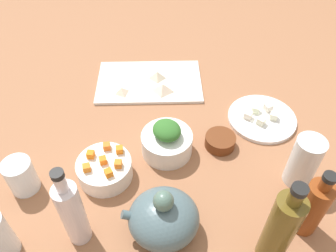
{
  "coord_description": "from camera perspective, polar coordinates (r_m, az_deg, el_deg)",
  "views": [
    {
      "loc": [
        2.54,
        66.73,
        77.09
      ],
      "look_at": [
        0.0,
        0.0,
        8.0
      ],
      "focal_mm": 36.26,
      "sensor_mm": 36.0,
      "label": 1
    }
  ],
  "objects": [
    {
      "name": "carrot_cube_3",
      "position": [
        0.88,
        -10.88,
        -5.69
      ],
      "size": [
        2.24,
        2.24,
        1.8
      ],
      "primitive_type": "cube",
      "rotation": [
        0.0,
        0.0,
        0.29
      ],
      "color": "orange",
      "rests_on": "bowl_carrots"
    },
    {
      "name": "bowl_small_side",
      "position": [
        0.98,
        8.76,
        -2.52
      ],
      "size": [
        8.66,
        8.66,
        3.51
      ],
      "primitive_type": "cylinder",
      "color": "#612E14",
      "rests_on": "tabletop"
    },
    {
      "name": "bottle_0",
      "position": [
        0.74,
        18.33,
        -16.12
      ],
      "size": [
        5.97,
        5.97,
        25.74
      ],
      "color": "brown",
      "rests_on": "tabletop"
    },
    {
      "name": "plate_tofu",
      "position": [
        1.08,
        15.5,
        1.25
      ],
      "size": [
        20.79,
        20.79,
        1.2
      ],
      "primitive_type": "cylinder",
      "color": "white",
      "rests_on": "tabletop"
    },
    {
      "name": "cutting_board",
      "position": [
        1.18,
        -3.16,
        7.47
      ],
      "size": [
        35.86,
        22.93,
        1.0
      ],
      "primitive_type": "cube",
      "rotation": [
        0.0,
        0.0,
        -0.01
      ],
      "color": "silver",
      "rests_on": "tabletop"
    },
    {
      "name": "carrot_cube_5",
      "position": [
        0.86,
        -8.36,
        -6.34
      ],
      "size": [
        1.91,
        1.91,
        1.8
      ],
      "primitive_type": "cube",
      "rotation": [
        0.0,
        0.0,
        3.08
      ],
      "color": "orange",
      "rests_on": "bowl_carrots"
    },
    {
      "name": "chopped_greens_mound",
      "position": [
        0.9,
        -0.2,
        -0.72
      ],
      "size": [
        10.52,
        10.75,
        4.19
      ],
      "primitive_type": "ellipsoid",
      "rotation": [
        0.0,
        0.0,
        2.13
      ],
      "color": "#326B29",
      "rests_on": "bowl_greens"
    },
    {
      "name": "drinking_glass_1",
      "position": [
        0.93,
        -23.48,
        -7.71
      ],
      "size": [
        7.24,
        7.24,
        9.52
      ],
      "primitive_type": "cylinder",
      "color": "white",
      "rests_on": "tabletop"
    },
    {
      "name": "teapot",
      "position": [
        0.78,
        -0.76,
        -15.17
      ],
      "size": [
        17.51,
        15.45,
        14.79
      ],
      "color": "#4D636A",
      "rests_on": "tabletop"
    },
    {
      "name": "carrot_cube_2",
      "position": [
        0.85,
        -9.96,
        -7.76
      ],
      "size": [
        2.4,
        2.4,
        1.8
      ],
      "primitive_type": "cube",
      "rotation": [
        0.0,
        0.0,
        0.45
      ],
      "color": "orange",
      "rests_on": "bowl_carrots"
    },
    {
      "name": "bowl_carrots",
      "position": [
        0.91,
        -10.57,
        -7.16
      ],
      "size": [
        14.27,
        14.27,
        5.49
      ],
      "primitive_type": "cylinder",
      "color": "white",
      "rests_on": "tabletop"
    },
    {
      "name": "dumpling_0",
      "position": [
        1.13,
        -7.78,
        5.98
      ],
      "size": [
        4.98,
        5.3,
        2.06
      ],
      "primitive_type": "pyramid",
      "rotation": [
        0.0,
        0.0,
        5.12
      ],
      "color": "beige",
      "rests_on": "cutting_board"
    },
    {
      "name": "dumpling_1",
      "position": [
        1.18,
        -1.81,
        8.56
      ],
      "size": [
        4.55,
        4.46,
        2.87
      ],
      "primitive_type": "pyramid",
      "rotation": [
        0.0,
        0.0,
        6.26
      ],
      "color": "beige",
      "rests_on": "cutting_board"
    },
    {
      "name": "bottle_2",
      "position": [
        0.76,
        -15.79,
        -13.85
      ],
      "size": [
        5.21,
        5.21,
        24.3
      ],
      "color": "silver",
      "rests_on": "tabletop"
    },
    {
      "name": "carrot_cube_1",
      "position": [
        0.87,
        -13.53,
        -6.84
      ],
      "size": [
        2.13,
        2.13,
        1.8
      ],
      "primitive_type": "cube",
      "rotation": [
        0.0,
        0.0,
        0.21
      ],
      "color": "orange",
      "rests_on": "bowl_carrots"
    },
    {
      "name": "tabletop",
      "position": [
        1.01,
        -0.0,
        -2.57
      ],
      "size": [
        190.0,
        190.0,
        3.0
      ],
      "primitive_type": "cube",
      "color": "#996242",
      "rests_on": "ground"
    },
    {
      "name": "tofu_cube_1",
      "position": [
        1.05,
        15.39,
        0.8
      ],
      "size": [
        3.1,
        3.1,
        2.2
      ],
      "primitive_type": "cube",
      "rotation": [
        0.0,
        0.0,
        0.87
      ],
      "color": "white",
      "rests_on": "plate_tofu"
    },
    {
      "name": "tofu_cube_3",
      "position": [
        1.08,
        14.55,
        2.73
      ],
      "size": [
        2.8,
        2.8,
        2.2
      ],
      "primitive_type": "cube",
      "rotation": [
        0.0,
        0.0,
        1.23
      ],
      "color": "#E4EECA",
      "rests_on": "plate_tofu"
    },
    {
      "name": "tofu_cube_4",
      "position": [
        1.1,
        16.49,
        3.02
      ],
      "size": [
        2.88,
        2.88,
        2.2
      ],
      "primitive_type": "cube",
      "rotation": [
        0.0,
        0.0,
        0.4
      ],
      "color": "white",
      "rests_on": "plate_tofu"
    },
    {
      "name": "carrot_cube_0",
      "position": [
        0.91,
        -10.25,
        -3.38
      ],
      "size": [
        1.97,
        1.97,
        1.8
      ],
      "primitive_type": "cube",
      "rotation": [
        0.0,
        0.0,
        0.1
      ],
      "color": "orange",
      "rests_on": "bowl_carrots"
    },
    {
      "name": "carrot_cube_6",
      "position": [
        0.89,
        -8.16,
        -3.97
      ],
      "size": [
        1.98,
        1.98,
        1.8
      ],
      "primitive_type": "cube",
      "rotation": [
        0.0,
        0.0,
        0.11
      ],
      "color": "orange",
      "rests_on": "bowl_carrots"
    },
    {
      "name": "tofu_cube_2",
      "position": [
        1.06,
        13.33,
        1.79
      ],
      "size": [
        3.03,
        3.03,
        2.2
      ],
      "primitive_type": "cube",
      "rotation": [
        0.0,
        0.0,
        1.01
      ],
      "color": "white",
      "rests_on": "plate_tofu"
    },
    {
      "name": "tofu_cube_0",
      "position": [
        1.08,
        17.38,
        1.62
      ],
      "size": [
        2.85,
        2.85,
        2.2
      ],
      "primitive_type": "cube",
      "rotation": [
        0.0,
        0.0,
        2.77
      ],
      "color": "white",
      "rests_on": "plate_tofu"
    },
    {
      "name": "bowl_greens",
      "position": [
        0.94,
        -0.19,
        -2.94
      ],
      "size": [
        14.12,
        14.12,
        6.43
      ],
      "primitive_type": "cylinder",
      "color": "white",
      "rests_on": "tabletop"
    },
    {
      "name": "bottle_1",
      "position": [
        0.83,
        23.16,
        -12.38
      ],
      "size": [
        5.68,
        5.68,
        19.99
      ],
      "color": "brown",
      "rests_on": "tabletop"
    },
    {
      "name": "drinking_glass_0",
      "position": [
        0.91,
        21.86,
        -5.58
      ],
      "size": [
        7.18,
        7.18,
        14.87
      ],
      "primitive_type": "cylinder",
      "color": "white",
      "rests_on": "tabletop"
    },
    {
      "name": "dumpling_2",
      "position": [
        1.13,
        -0.9,
        6.46
      ],
      "size": [
        6.56,
        6.12,
        2.96
      ],
      "primitive_type": "pyramid",
      "rotation": [
        0.0,
        0.0,
        2.97
      ],
      "color": "beige",
      "rests_on": "cutting_board"
    },
    {
      "name": "carrot_cube_4",
      "position": [
        0.9,
        -12.88,
        -4.68
      ],
      "size": [
        2.02,
        2.02,
        1.8
      ],
      "primitive_type": "cube",
      "rotation": [
        0.0,
        0.0,
        3.01
      ],
      "color": "orange",
      "rests_on": "bowl_carrots"
    }
  ]
}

